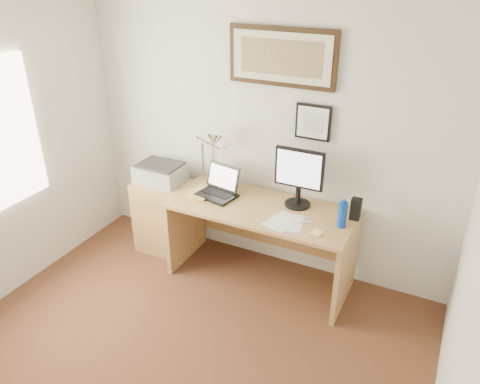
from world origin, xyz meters
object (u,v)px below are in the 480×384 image
Objects in this scene: water_bottle at (342,215)px; book at (193,190)px; printer at (160,172)px; desk at (264,226)px; lcd_monitor at (299,175)px; laptop at (219,189)px; side_cabinet at (164,216)px.

book is at bearing 179.76° from water_bottle.
book is (-1.39, 0.01, -0.10)m from water_bottle.
book is 0.62× the size of printer.
water_bottle is 0.77× the size of book.
water_bottle is 0.79m from desk.
water_bottle is at bearing -21.24° from lcd_monitor.
lcd_monitor reaches higher than laptop.
printer is at bearing -176.86° from lcd_monitor.
side_cabinet is 1.08m from desk.
laptop is (0.25, 0.05, 0.05)m from book.
desk is (-0.70, 0.09, -0.34)m from water_bottle.
side_cabinet is 3.45× the size of water_bottle.
water_bottle reaches higher than desk.
lcd_monitor is at bearing 15.50° from desk.
printer is (-1.36, -0.07, -0.22)m from lcd_monitor.
side_cabinet is 1.66× the size of printer.
desk is at bearing 5.07° from laptop.
desk is 0.59m from lcd_monitor.
laptop is 0.73× the size of lcd_monitor.
printer is at bearing 176.67° from laptop.
lcd_monitor is at bearing 3.14° from printer.
lcd_monitor is (0.27, 0.07, 0.53)m from desk.
book reaches higher than desk.
laptop reaches higher than desk.
lcd_monitor is at bearing 4.68° from side_cabinet.
book is 0.53× the size of lcd_monitor.
desk is 3.08× the size of lcd_monitor.
printer reaches higher than side_cabinet.
water_bottle is 1.14m from laptop.
water_bottle is (1.77, -0.06, 0.49)m from side_cabinet.
book is at bearing -7.89° from side_cabinet.
side_cabinet is 1.93× the size of laptop.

